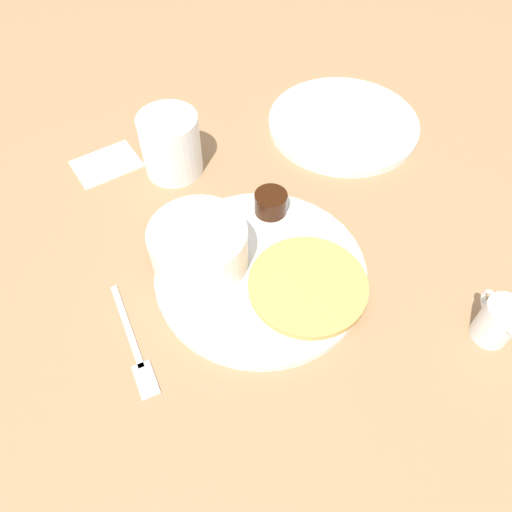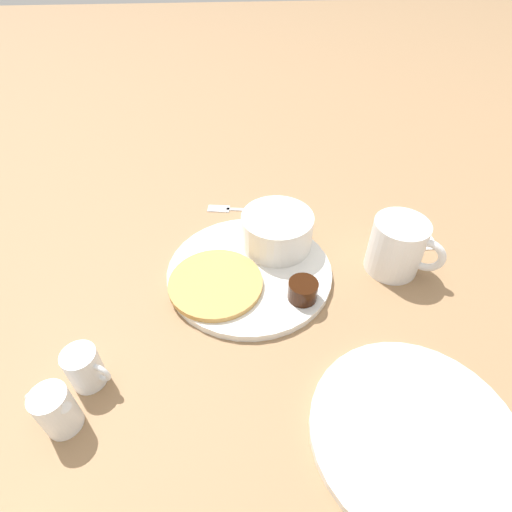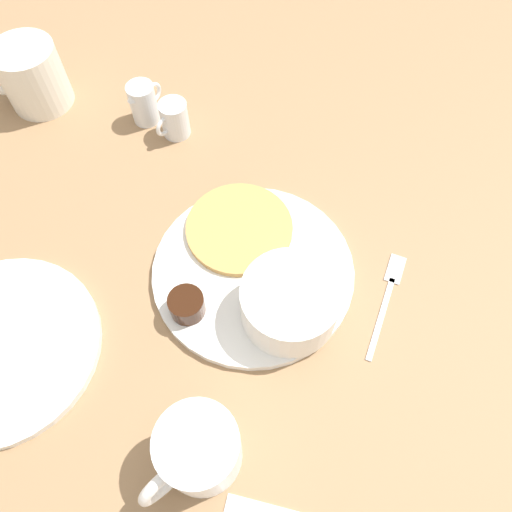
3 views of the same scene
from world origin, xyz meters
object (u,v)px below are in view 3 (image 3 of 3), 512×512
bowl (290,302)px  fork (388,292)px  creamer_pitcher_far (144,103)px  second_mug (31,76)px  creamer_pitcher_near (174,119)px  plate (253,271)px  coffee_mug (198,452)px

bowl → fork: (0.12, 0.06, -0.04)m
creamer_pitcher_far → second_mug: 0.18m
creamer_pitcher_near → creamer_pitcher_far: size_ratio=0.91×
creamer_pitcher_far → fork: size_ratio=0.43×
creamer_pitcher_far → plate: bearing=-45.4°
creamer_pitcher_far → second_mug: bearing=-179.4°
plate → creamer_pitcher_far: 0.32m
creamer_pitcher_near → second_mug: size_ratio=0.47×
plate → fork: (0.17, 0.01, -0.00)m
coffee_mug → creamer_pitcher_near: coffee_mug is taller
bowl → fork: bowl is taller
plate → fork: size_ratio=1.69×
coffee_mug → fork: (0.17, 0.24, -0.04)m
coffee_mug → bowl: bearing=72.6°
coffee_mug → creamer_pitcher_far: (-0.22, 0.45, -0.01)m
fork → second_mug: second_mug is taller
bowl → creamer_pitcher_far: (-0.28, 0.27, -0.01)m
bowl → second_mug: 0.53m
fork → coffee_mug: bearing=-125.8°
fork → second_mug: bearing=159.6°
bowl → creamer_pitcher_far: 0.39m
creamer_pitcher_far → coffee_mug: bearing=-64.0°
coffee_mug → fork: bearing=54.2°
plate → creamer_pitcher_near: 0.27m
plate → bowl: size_ratio=2.22×
plate → creamer_pitcher_near: size_ratio=4.30×
bowl → creamer_pitcher_near: (-0.22, 0.26, -0.01)m
bowl → plate: bearing=138.8°
bowl → creamer_pitcher_far: size_ratio=1.76×
creamer_pitcher_near → second_mug: (-0.23, 0.02, 0.02)m
coffee_mug → second_mug: second_mug is taller
fork → second_mug: (-0.57, 0.21, 0.05)m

